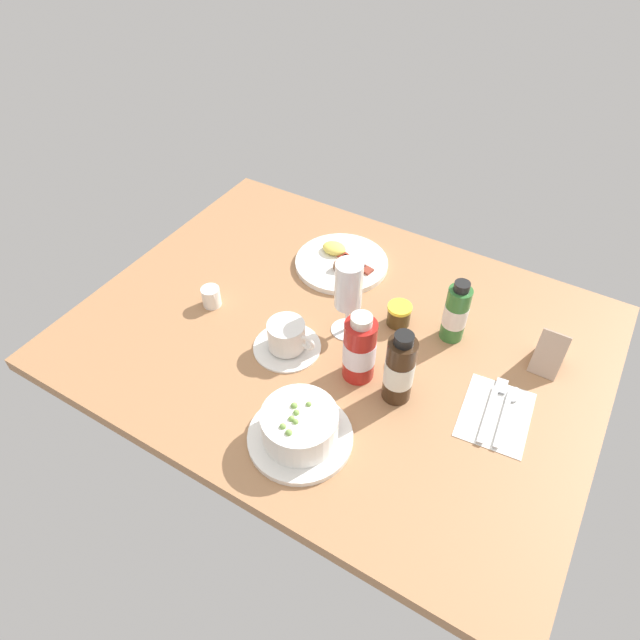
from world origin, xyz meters
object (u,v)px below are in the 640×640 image
(breakfast_plate, at_px, (342,262))
(sauce_bottle_red, at_px, (359,349))
(porridge_bowl, at_px, (300,427))
(sauce_bottle_green, at_px, (456,313))
(coffee_cup, at_px, (287,338))
(menu_card, at_px, (551,349))
(creamer_jug, at_px, (211,297))
(jam_jar, at_px, (399,315))
(cutlery_setting, at_px, (497,412))
(sauce_bottle_brown, at_px, (399,369))
(wine_glass, at_px, (348,289))

(breakfast_plate, bearing_deg, sauce_bottle_red, -55.33)
(porridge_bowl, xyz_separation_m, sauce_bottle_green, (0.14, 0.39, 0.03))
(coffee_cup, bearing_deg, sauce_bottle_red, 4.92)
(porridge_bowl, bearing_deg, coffee_cup, 129.05)
(porridge_bowl, relative_size, coffee_cup, 1.34)
(breakfast_plate, bearing_deg, sauce_bottle_green, -15.78)
(menu_card, bearing_deg, creamer_jug, -163.49)
(jam_jar, height_order, breakfast_plate, jam_jar)
(porridge_bowl, relative_size, breakfast_plate, 0.85)
(cutlery_setting, height_order, jam_jar, jam_jar)
(porridge_bowl, bearing_deg, sauce_bottle_red, 84.90)
(porridge_bowl, distance_m, sauce_bottle_brown, 0.21)
(sauce_bottle_green, height_order, breakfast_plate, sauce_bottle_green)
(jam_jar, relative_size, sauce_bottle_red, 0.33)
(breakfast_plate, bearing_deg, sauce_bottle_brown, -45.91)
(cutlery_setting, relative_size, sauce_bottle_green, 1.17)
(porridge_bowl, distance_m, creamer_jug, 0.41)
(jam_jar, xyz_separation_m, sauce_bottle_green, (0.11, 0.02, 0.04))
(coffee_cup, bearing_deg, menu_card, 25.88)
(coffee_cup, distance_m, creamer_jug, 0.22)
(sauce_bottle_red, xyz_separation_m, menu_card, (0.32, 0.22, -0.03))
(sauce_bottle_green, xyz_separation_m, sauce_bottle_red, (-0.12, -0.20, 0.00))
(menu_card, bearing_deg, sauce_bottle_green, -173.55)
(porridge_bowl, xyz_separation_m, menu_card, (0.33, 0.41, 0.01))
(porridge_bowl, distance_m, sauce_bottle_green, 0.41)
(porridge_bowl, relative_size, creamer_jug, 3.66)
(sauce_bottle_brown, relative_size, breakfast_plate, 0.74)
(creamer_jug, relative_size, wine_glass, 0.29)
(cutlery_setting, relative_size, wine_glass, 0.95)
(coffee_cup, bearing_deg, cutlery_setting, 8.31)
(coffee_cup, bearing_deg, jam_jar, 48.08)
(wine_glass, bearing_deg, jam_jar, 41.39)
(porridge_bowl, relative_size, sauce_bottle_green, 1.29)
(sauce_bottle_green, bearing_deg, wine_glass, -153.71)
(porridge_bowl, height_order, breakfast_plate, porridge_bowl)
(jam_jar, relative_size, sauce_bottle_green, 0.36)
(jam_jar, xyz_separation_m, sauce_bottle_red, (-0.01, -0.17, 0.05))
(coffee_cup, xyz_separation_m, creamer_jug, (-0.22, 0.02, -0.01))
(breakfast_plate, relative_size, menu_card, 2.44)
(wine_glass, bearing_deg, sauce_bottle_green, 26.29)
(wine_glass, relative_size, sauce_bottle_red, 1.15)
(cutlery_setting, xyz_separation_m, sauce_bottle_red, (-0.27, -0.05, 0.07))
(coffee_cup, xyz_separation_m, breakfast_plate, (-0.04, 0.30, -0.02))
(porridge_bowl, bearing_deg, cutlery_setting, 39.68)
(sauce_bottle_brown, relative_size, sauce_bottle_red, 1.04)
(jam_jar, bearing_deg, sauce_bottle_green, 11.26)
(creamer_jug, height_order, menu_card, menu_card)
(sauce_bottle_red, height_order, breakfast_plate, sauce_bottle_red)
(creamer_jug, distance_m, sauce_bottle_brown, 0.47)
(creamer_jug, bearing_deg, sauce_bottle_green, 20.21)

